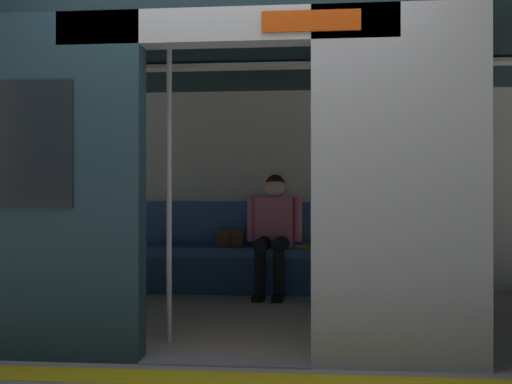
% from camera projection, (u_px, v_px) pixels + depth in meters
% --- Properties ---
extents(ground_plane, '(60.00, 60.00, 0.00)m').
position_uv_depth(ground_plane, '(226.00, 362.00, 3.33)').
color(ground_plane, gray).
extents(platform_edge_strip, '(8.00, 0.24, 0.01)m').
position_uv_depth(platform_edge_strip, '(218.00, 379.00, 3.03)').
color(platform_edge_strip, yellow).
rests_on(platform_edge_strip, ground_plane).
extents(train_car, '(6.40, 2.84, 2.20)m').
position_uv_depth(train_car, '(239.00, 135.00, 4.58)').
color(train_car, '#ADAFB5').
rests_on(train_car, ground_plane).
extents(bench_seat, '(2.44, 0.44, 0.46)m').
position_uv_depth(bench_seat, '(258.00, 258.00, 5.64)').
color(bench_seat, '#38609E').
rests_on(bench_seat, ground_plane).
extents(person_seated, '(0.55, 0.70, 1.19)m').
position_uv_depth(person_seated, '(274.00, 226.00, 5.58)').
color(person_seated, pink).
rests_on(person_seated, ground_plane).
extents(handbag, '(0.26, 0.15, 0.17)m').
position_uv_depth(handbag, '(231.00, 238.00, 5.73)').
color(handbag, brown).
rests_on(handbag, bench_seat).
extents(book, '(0.23, 0.26, 0.03)m').
position_uv_depth(book, '(307.00, 246.00, 5.62)').
color(book, gold).
rests_on(book, bench_seat).
extents(grab_pole_door, '(0.04, 0.04, 2.06)m').
position_uv_depth(grab_pole_door, '(169.00, 189.00, 3.79)').
color(grab_pole_door, silver).
rests_on(grab_pole_door, ground_plane).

